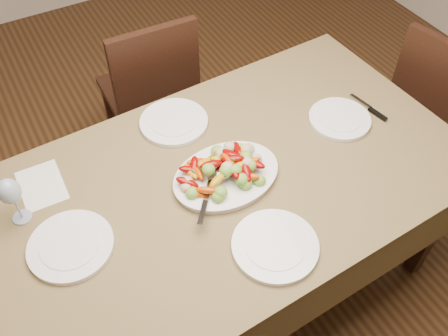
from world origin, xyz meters
name	(u,v)px	position (x,y,z in m)	size (l,w,h in m)	color
floor	(244,325)	(0.00, 0.00, 0.00)	(6.00, 6.00, 0.00)	#3B2412
dining_table	(224,237)	(0.03, 0.24, 0.38)	(1.84, 1.04, 0.76)	brown
chair_far	(147,90)	(0.10, 1.16, 0.47)	(0.42, 0.42, 0.95)	black
chair_right	(443,110)	(1.32, 0.30, 0.47)	(0.42, 0.42, 0.95)	black
serving_platter	(226,177)	(0.04, 0.23, 0.77)	(0.39, 0.29, 0.02)	white
roasted_vegetables	(226,167)	(0.04, 0.23, 0.83)	(0.32, 0.22, 0.09)	#720402
serving_spoon	(216,185)	(-0.03, 0.19, 0.81)	(0.28, 0.06, 0.03)	#9EA0A8
plate_left	(71,246)	(-0.55, 0.23, 0.77)	(0.28, 0.28, 0.02)	white
plate_right	(340,119)	(0.59, 0.28, 0.77)	(0.25, 0.25, 0.02)	white
plate_far	(174,122)	(0.00, 0.59, 0.77)	(0.27, 0.27, 0.02)	white
plate_near	(275,246)	(0.03, -0.10, 0.77)	(0.29, 0.29, 0.02)	white
wine_glass	(13,199)	(-0.65, 0.43, 0.86)	(0.08, 0.08, 0.20)	#8C99A5
menu_card	(42,186)	(-0.56, 0.53, 0.76)	(0.15, 0.21, 0.00)	silver
table_knife	(370,109)	(0.74, 0.27, 0.76)	(0.02, 0.20, 0.01)	#9EA0A8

